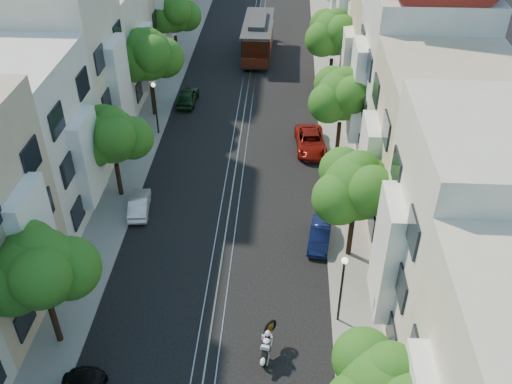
# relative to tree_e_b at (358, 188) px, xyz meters

# --- Properties ---
(ground) EXTENTS (200.00, 200.00, 0.00)m
(ground) POSITION_rel_tree_e_b_xyz_m (-7.26, 19.02, -4.73)
(ground) COLOR black
(ground) RESTS_ON ground
(sidewalk_east) EXTENTS (2.50, 80.00, 0.12)m
(sidewalk_east) POSITION_rel_tree_e_b_xyz_m (-0.01, 19.02, -4.67)
(sidewalk_east) COLOR gray
(sidewalk_east) RESTS_ON ground
(sidewalk_west) EXTENTS (2.50, 80.00, 0.12)m
(sidewalk_west) POSITION_rel_tree_e_b_xyz_m (-14.51, 19.02, -4.67)
(sidewalk_west) COLOR gray
(sidewalk_west) RESTS_ON ground
(rail_left) EXTENTS (0.06, 80.00, 0.02)m
(rail_left) POSITION_rel_tree_e_b_xyz_m (-7.81, 19.02, -4.72)
(rail_left) COLOR gray
(rail_left) RESTS_ON ground
(rail_slot) EXTENTS (0.06, 80.00, 0.02)m
(rail_slot) POSITION_rel_tree_e_b_xyz_m (-7.26, 19.02, -4.72)
(rail_slot) COLOR gray
(rail_slot) RESTS_ON ground
(rail_right) EXTENTS (0.06, 80.00, 0.02)m
(rail_right) POSITION_rel_tree_e_b_xyz_m (-6.71, 19.02, -4.72)
(rail_right) COLOR gray
(rail_right) RESTS_ON ground
(lane_line) EXTENTS (0.08, 80.00, 0.01)m
(lane_line) POSITION_rel_tree_e_b_xyz_m (-7.26, 19.02, -4.73)
(lane_line) COLOR tan
(lane_line) RESTS_ON ground
(townhouses_east) EXTENTS (7.75, 72.00, 12.00)m
(townhouses_east) POSITION_rel_tree_e_b_xyz_m (4.61, 18.94, 0.45)
(townhouses_east) COLOR beige
(townhouses_east) RESTS_ON ground
(townhouses_west) EXTENTS (7.75, 72.00, 11.76)m
(townhouses_west) POSITION_rel_tree_e_b_xyz_m (-19.13, 18.94, 0.35)
(townhouses_west) COLOR silver
(townhouses_west) RESTS_ON ground
(tree_e_b) EXTENTS (4.93, 4.08, 6.68)m
(tree_e_b) POSITION_rel_tree_e_b_xyz_m (0.00, 0.00, 0.00)
(tree_e_b) COLOR black
(tree_e_b) RESTS_ON ground
(tree_e_c) EXTENTS (4.84, 3.99, 6.52)m
(tree_e_c) POSITION_rel_tree_e_b_xyz_m (-0.00, 11.00, -0.13)
(tree_e_c) COLOR black
(tree_e_c) RESTS_ON ground
(tree_e_d) EXTENTS (5.01, 4.16, 6.85)m
(tree_e_d) POSITION_rel_tree_e_b_xyz_m (0.00, 22.00, 0.13)
(tree_e_d) COLOR black
(tree_e_d) RESTS_ON ground
(tree_w_a) EXTENTS (4.93, 4.08, 6.68)m
(tree_w_a) POSITION_rel_tree_e_b_xyz_m (-14.40, -7.00, 0.00)
(tree_w_a) COLOR black
(tree_w_a) RESTS_ON ground
(tree_w_b) EXTENTS (4.72, 3.87, 6.27)m
(tree_w_b) POSITION_rel_tree_e_b_xyz_m (-14.40, 5.00, -0.34)
(tree_w_b) COLOR black
(tree_w_b) RESTS_ON ground
(tree_w_c) EXTENTS (5.13, 4.28, 7.09)m
(tree_w_c) POSITION_rel_tree_e_b_xyz_m (-14.40, 16.00, 0.34)
(tree_w_c) COLOR black
(tree_w_c) RESTS_ON ground
(tree_w_d) EXTENTS (4.84, 3.99, 6.52)m
(tree_w_d) POSITION_rel_tree_e_b_xyz_m (-14.40, 27.00, -0.13)
(tree_w_d) COLOR black
(tree_w_d) RESTS_ON ground
(lamp_east) EXTENTS (0.32, 0.32, 4.16)m
(lamp_east) POSITION_rel_tree_e_b_xyz_m (-0.96, -4.98, -1.89)
(lamp_east) COLOR black
(lamp_east) RESTS_ON ground
(lamp_west) EXTENTS (0.32, 0.32, 4.16)m
(lamp_west) POSITION_rel_tree_e_b_xyz_m (-13.56, 13.02, -1.89)
(lamp_west) COLOR black
(lamp_west) RESTS_ON ground
(sportbike_rider) EXTENTS (0.75, 2.00, 1.60)m
(sportbike_rider) POSITION_rel_tree_e_b_xyz_m (-4.43, -7.26, -3.86)
(sportbike_rider) COLOR black
(sportbike_rider) RESTS_ON ground
(cable_car) EXTENTS (2.89, 8.79, 3.36)m
(cable_car) POSITION_rel_tree_e_b_xyz_m (-6.76, 28.93, -2.74)
(cable_car) COLOR black
(cable_car) RESTS_ON ground
(parked_car_e_mid) EXTENTS (1.60, 3.46, 1.10)m
(parked_car_e_mid) POSITION_rel_tree_e_b_xyz_m (-1.66, 1.04, -4.18)
(parked_car_e_mid) COLOR #0C133C
(parked_car_e_mid) RESTS_ON ground
(parked_car_e_far) EXTENTS (2.44, 4.71, 1.27)m
(parked_car_e_far) POSITION_rel_tree_e_b_xyz_m (-1.98, 11.50, -4.10)
(parked_car_e_far) COLOR maroon
(parked_car_e_far) RESTS_ON ground
(parked_car_w_mid) EXTENTS (1.58, 3.46, 1.10)m
(parked_car_w_mid) POSITION_rel_tree_e_b_xyz_m (-12.86, 3.41, -4.18)
(parked_car_w_mid) COLOR silver
(parked_car_w_mid) RESTS_ON ground
(parked_car_w_far) EXTENTS (1.63, 3.75, 1.26)m
(parked_car_w_far) POSITION_rel_tree_e_b_xyz_m (-12.09, 18.32, -4.10)
(parked_car_w_far) COLOR black
(parked_car_w_far) RESTS_ON ground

